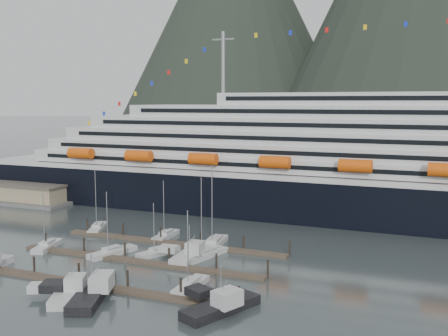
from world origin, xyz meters
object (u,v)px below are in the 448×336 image
(sailboat_c, at_px, (158,253))
(sailboat_d, at_px, (205,255))
(sailboat_f, at_px, (166,236))
(trawler_b, at_px, (68,292))
(trawler_e, at_px, (189,254))
(sailboat_h, at_px, (191,286))
(trawler_d, at_px, (220,305))
(cruise_ship, at_px, (377,170))
(trawler_c, at_px, (91,291))
(sailboat_g, at_px, (214,244))
(sailboat_a, at_px, (47,246))
(sailboat_e, at_px, (98,228))
(sailboat_b, at_px, (113,253))
(warehouse, at_px, (11,191))

(sailboat_c, xyz_separation_m, sailboat_d, (8.76, 1.89, 0.04))
(sailboat_f, xyz_separation_m, trawler_b, (3.15, -35.04, 0.47))
(trawler_e, bearing_deg, sailboat_d, -49.87)
(sailboat_h, xyz_separation_m, trawler_d, (7.59, -6.38, 0.49))
(cruise_ship, bearing_deg, sailboat_h, -108.77)
(sailboat_c, height_order, trawler_c, sailboat_c)
(trawler_c, bearing_deg, trawler_b, 90.97)
(sailboat_g, xyz_separation_m, trawler_b, (-8.76, -32.78, 0.43))
(sailboat_a, xyz_separation_m, sailboat_f, (17.30, 15.94, 0.01))
(sailboat_a, relative_size, trawler_d, 0.92)
(cruise_ship, distance_m, sailboat_c, 58.51)
(sailboat_e, bearing_deg, sailboat_b, -159.33)
(cruise_ship, height_order, trawler_b, cruise_ship)
(sailboat_h, height_order, trawler_c, sailboat_h)
(sailboat_b, relative_size, sailboat_d, 0.81)
(sailboat_f, height_order, trawler_e, sailboat_f)
(sailboat_b, bearing_deg, sailboat_e, 62.32)
(sailboat_d, relative_size, sailboat_h, 1.21)
(cruise_ship, bearing_deg, warehouse, -172.77)
(sailboat_e, xyz_separation_m, sailboat_f, (17.15, 0.00, -0.01))
(cruise_ship, distance_m, trawler_b, 79.16)
(sailboat_h, bearing_deg, warehouse, 60.09)
(cruise_ship, relative_size, warehouse, 4.57)
(trawler_b, relative_size, trawler_e, 1.00)
(cruise_ship, xyz_separation_m, trawler_b, (-35.25, -69.99, -11.16))
(sailboat_b, distance_m, sailboat_c, 8.48)
(sailboat_d, bearing_deg, sailboat_h, -148.56)
(sailboat_a, bearing_deg, trawler_b, -148.57)
(sailboat_g, bearing_deg, trawler_b, 157.67)
(trawler_d, xyz_separation_m, trawler_e, (-14.46, 19.65, -0.01))
(cruise_ship, height_order, warehouse, cruise_ship)
(trawler_b, height_order, trawler_c, trawler_c)
(warehouse, relative_size, trawler_b, 4.20)
(sailboat_b, bearing_deg, sailboat_f, 6.43)
(cruise_ship, xyz_separation_m, warehouse, (-102.03, -12.94, -9.79))
(trawler_d, bearing_deg, sailboat_f, 63.20)
(trawler_c, bearing_deg, sailboat_b, 4.83)
(warehouse, distance_m, sailboat_f, 67.35)
(sailboat_b, bearing_deg, sailboat_a, 113.91)
(sailboat_a, distance_m, sailboat_g, 32.25)
(sailboat_d, xyz_separation_m, sailboat_h, (4.62, -15.44, -0.01))
(sailboat_a, xyz_separation_m, trawler_b, (20.45, -19.11, 0.47))
(sailboat_a, xyz_separation_m, sailboat_c, (21.96, 4.53, -0.01))
(sailboat_d, height_order, trawler_e, sailboat_d)
(trawler_b, bearing_deg, sailboat_b, -7.84)
(sailboat_a, bearing_deg, trawler_d, -125.27)
(sailboat_f, relative_size, sailboat_h, 0.99)
(cruise_ship, relative_size, sailboat_b, 16.92)
(sailboat_c, xyz_separation_m, trawler_c, (1.63, -22.34, 0.54))
(sailboat_e, xyz_separation_m, trawler_b, (20.30, -35.04, 0.46))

